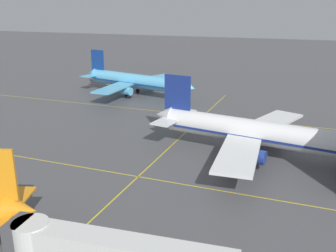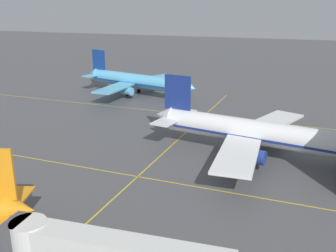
# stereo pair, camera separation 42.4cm
# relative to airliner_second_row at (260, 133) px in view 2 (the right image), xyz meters

# --- Properties ---
(airliner_second_row) EXTENTS (40.63, 34.72, 12.64)m
(airliner_second_row) POSITION_rel_airliner_second_row_xyz_m (0.00, 0.00, 0.00)
(airliner_second_row) COLOR white
(airliner_second_row) RESTS_ON ground
(airliner_third_row) EXTENTS (37.94, 32.25, 11.89)m
(airliner_third_row) POSITION_rel_airliner_second_row_xyz_m (-39.66, 35.19, -0.26)
(airliner_third_row) COLOR #5BB7E5
(airliner_third_row) RESTS_ON ground
(taxiway_markings) EXTENTS (146.90, 116.80, 0.01)m
(taxiway_markings) POSITION_rel_airliner_second_row_xyz_m (-15.65, -14.16, -4.31)
(taxiway_markings) COLOR yellow
(taxiway_markings) RESTS_ON ground
(jet_bridge) EXTENTS (21.17, 4.77, 5.58)m
(jet_bridge) POSITION_rel_airliner_second_row_xyz_m (-8.53, -36.56, -0.25)
(jet_bridge) COLOR silver
(jet_bridge) RESTS_ON ground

